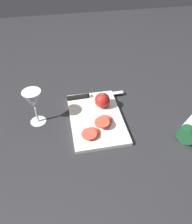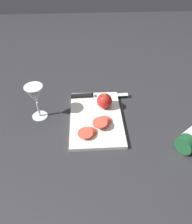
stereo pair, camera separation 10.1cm
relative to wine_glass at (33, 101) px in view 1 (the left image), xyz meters
The scene contains 7 objects.
ground_plane 0.33m from the wine_glass, 84.81° to the left, with size 3.00×3.00×0.00m, color #28282B.
cutting_board 0.30m from the wine_glass, 82.05° to the left, with size 0.37×0.24×0.02m.
wine_glass is the anchor object (origin of this frame).
whole_tomato 0.32m from the wine_glass, 95.75° to the left, with size 0.07×0.07×0.08m.
knife 0.28m from the wine_glass, 116.31° to the left, with size 0.03×0.30×0.01m.
tomato_slice_stack_near 0.29m from the wine_glass, 57.16° to the left, with size 0.08×0.08×0.02m.
tomato_slice_stack_far 0.32m from the wine_glass, 73.18° to the left, with size 0.10×0.09×0.03m.
Camera 1 is at (0.74, -0.18, 0.73)m, focal length 35.00 mm.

